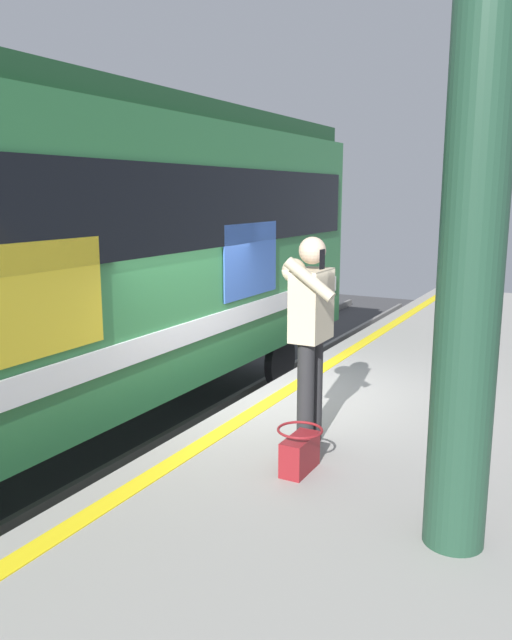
# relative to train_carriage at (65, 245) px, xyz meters

# --- Properties ---
(ground_plane) EXTENTS (25.58, 25.58, 0.00)m
(ground_plane) POSITION_rel_train_carriage_xyz_m (-0.41, 2.18, -2.53)
(ground_plane) COLOR #3D3D3F
(platform) EXTENTS (17.05, 4.99, 1.03)m
(platform) POSITION_rel_train_carriage_xyz_m (-0.41, 4.68, -2.02)
(platform) COLOR gray
(platform) RESTS_ON ground
(safety_line) EXTENTS (16.71, 0.16, 0.01)m
(safety_line) POSITION_rel_train_carriage_xyz_m (-0.41, 2.48, -1.50)
(safety_line) COLOR yellow
(safety_line) RESTS_ON platform
(track_rail_near) EXTENTS (22.17, 0.08, 0.16)m
(track_rail_near) POSITION_rel_train_carriage_xyz_m (-0.41, 0.71, -2.45)
(track_rail_near) COLOR slate
(track_rail_near) RESTS_ON ground
(track_rail_far) EXTENTS (22.17, 0.08, 0.16)m
(track_rail_far) POSITION_rel_train_carriage_xyz_m (-0.41, -0.72, -2.45)
(track_rail_far) COLOR slate
(track_rail_far) RESTS_ON ground
(train_carriage) EXTENTS (9.84, 2.88, 3.99)m
(train_carriage) POSITION_rel_train_carriage_xyz_m (0.00, 0.00, 0.00)
(train_carriage) COLOR #2D723F
(train_carriage) RESTS_ON ground
(passenger) EXTENTS (0.57, 0.55, 1.74)m
(passenger) POSITION_rel_train_carriage_xyz_m (0.60, 3.26, -0.47)
(passenger) COLOR #262628
(passenger) RESTS_ON platform
(handbag) EXTENTS (0.39, 0.35, 0.34)m
(handbag) POSITION_rel_train_carriage_xyz_m (1.13, 3.42, -1.34)
(handbag) COLOR maroon
(handbag) RESTS_ON platform
(station_column) EXTENTS (0.36, 0.36, 3.28)m
(station_column) POSITION_rel_train_carriage_xyz_m (1.60, 4.65, 0.14)
(station_column) COLOR #1E3F2D
(station_column) RESTS_ON platform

